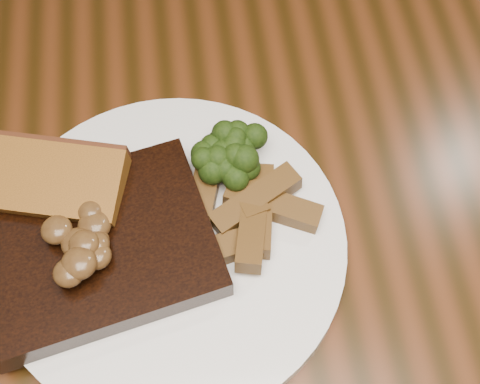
{
  "coord_description": "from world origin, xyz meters",
  "views": [
    {
      "loc": [
        -0.03,
        -0.24,
        1.26
      ],
      "look_at": [
        0.01,
        0.02,
        0.78
      ],
      "focal_mm": 50.0,
      "sensor_mm": 36.0,
      "label": 1
    }
  ],
  "objects_px": {
    "plate": "(171,246)",
    "garlic_bread": "(60,194)",
    "steak": "(96,249)",
    "dining_table": "(237,271)",
    "potato_wedges": "(229,215)"
  },
  "relations": [
    {
      "from": "plate",
      "to": "potato_wedges",
      "type": "bearing_deg",
      "value": 15.26
    },
    {
      "from": "plate",
      "to": "steak",
      "type": "xyz_separation_m",
      "value": [
        -0.06,
        -0.0,
        0.02
      ]
    },
    {
      "from": "dining_table",
      "to": "garlic_bread",
      "type": "height_order",
      "value": "garlic_bread"
    },
    {
      "from": "plate",
      "to": "garlic_bread",
      "type": "xyz_separation_m",
      "value": [
        -0.09,
        0.05,
        0.02
      ]
    },
    {
      "from": "dining_table",
      "to": "potato_wedges",
      "type": "relative_size",
      "value": 15.44
    },
    {
      "from": "plate",
      "to": "garlic_bread",
      "type": "distance_m",
      "value": 0.1
    },
    {
      "from": "dining_table",
      "to": "plate",
      "type": "bearing_deg",
      "value": -168.18
    },
    {
      "from": "garlic_bread",
      "to": "potato_wedges",
      "type": "bearing_deg",
      "value": 0.42
    },
    {
      "from": "garlic_bread",
      "to": "potato_wedges",
      "type": "xyz_separation_m",
      "value": [
        0.14,
        -0.04,
        -0.0
      ]
    },
    {
      "from": "plate",
      "to": "steak",
      "type": "height_order",
      "value": "steak"
    },
    {
      "from": "plate",
      "to": "garlic_bread",
      "type": "bearing_deg",
      "value": 149.94
    },
    {
      "from": "steak",
      "to": "garlic_bread",
      "type": "distance_m",
      "value": 0.06
    },
    {
      "from": "potato_wedges",
      "to": "steak",
      "type": "bearing_deg",
      "value": -170.81
    },
    {
      "from": "steak",
      "to": "garlic_bread",
      "type": "height_order",
      "value": "steak"
    },
    {
      "from": "dining_table",
      "to": "steak",
      "type": "xyz_separation_m",
      "value": [
        -0.11,
        -0.02,
        0.12
      ]
    }
  ]
}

